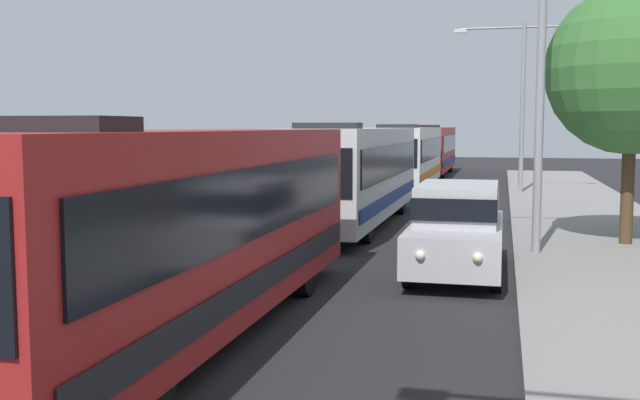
# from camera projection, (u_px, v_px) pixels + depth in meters

# --- Properties ---
(bus_lead) EXTENTS (2.58, 10.81, 3.21)m
(bus_lead) POSITION_uv_depth(u_px,v_px,m) (180.00, 223.00, 10.93)
(bus_lead) COLOR maroon
(bus_lead) RESTS_ON ground_plane
(bus_second_in_line) EXTENTS (2.58, 11.61, 3.21)m
(bus_second_in_line) POSITION_uv_depth(u_px,v_px,m) (353.00, 172.00, 23.48)
(bus_second_in_line) COLOR silver
(bus_second_in_line) RESTS_ON ground_plane
(bus_middle) EXTENTS (2.58, 10.59, 3.21)m
(bus_middle) POSITION_uv_depth(u_px,v_px,m) (406.00, 156.00, 36.22)
(bus_middle) COLOR silver
(bus_middle) RESTS_ON ground_plane
(bus_fourth_in_line) EXTENTS (2.58, 11.72, 3.21)m
(bus_fourth_in_line) POSITION_uv_depth(u_px,v_px,m) (430.00, 149.00, 47.99)
(bus_fourth_in_line) COLOR maroon
(bus_fourth_in_line) RESTS_ON ground_plane
(white_suv) EXTENTS (1.86, 5.04, 1.90)m
(white_suv) POSITION_uv_depth(u_px,v_px,m) (457.00, 225.00, 15.69)
(white_suv) COLOR #B7B7BC
(white_suv) RESTS_ON ground_plane
(box_truck_oncoming) EXTENTS (2.35, 7.00, 3.15)m
(box_truck_oncoming) POSITION_uv_depth(u_px,v_px,m) (397.00, 145.00, 57.09)
(box_truck_oncoming) COLOR white
(box_truck_oncoming) RESTS_ON ground_plane
(streetlamp_mid) EXTENTS (5.23, 0.28, 8.51)m
(streetlamp_mid) POSITION_uv_depth(u_px,v_px,m) (542.00, 30.00, 16.99)
(streetlamp_mid) COLOR gray
(streetlamp_mid) RESTS_ON sidewalk
(streetlamp_far) EXTENTS (6.19, 0.28, 7.57)m
(streetlamp_far) POSITION_uv_depth(u_px,v_px,m) (523.00, 87.00, 33.40)
(streetlamp_far) COLOR gray
(streetlamp_far) RESTS_ON sidewalk
(roadside_tree) EXTENTS (4.24, 4.24, 6.49)m
(roadside_tree) POSITION_uv_depth(u_px,v_px,m) (632.00, 70.00, 18.46)
(roadside_tree) COLOR #4C3823
(roadside_tree) RESTS_ON sidewalk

